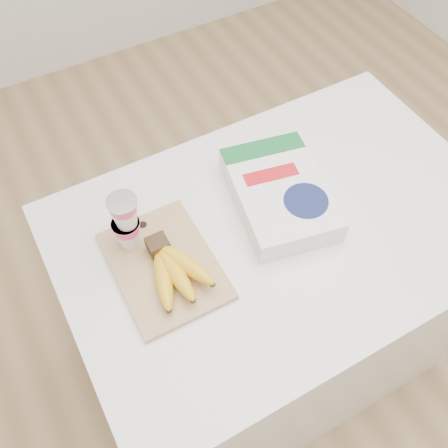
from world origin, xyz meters
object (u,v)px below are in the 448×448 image
bananas (173,269)px  table (271,300)px  cereal_box (280,194)px  yogurt_stack (126,221)px  cutting_board (164,266)px

bananas → table: bearing=1.2°
table → cereal_box: size_ratio=3.11×
yogurt_stack → cutting_board: bearing=-65.0°
cutting_board → bananas: bananas is taller
cutting_board → yogurt_stack: 0.14m
yogurt_stack → cereal_box: yogurt_stack is taller
cutting_board → cereal_box: size_ratio=0.86×
yogurt_stack → table: bearing=-19.0°
table → bananas: 0.55m
bananas → cereal_box: 0.33m
cereal_box → yogurt_stack: bearing=-177.3°
table → yogurt_stack: (-0.35, 0.12, 0.52)m
cereal_box → cutting_board: bearing=-163.0°
table → bananas: size_ratio=5.67×
table → bananas: bananas is taller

